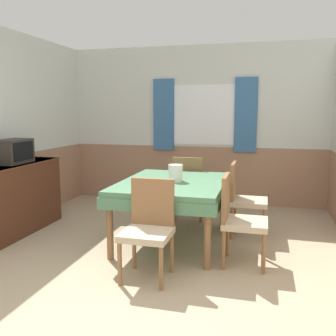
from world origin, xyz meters
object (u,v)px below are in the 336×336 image
chair_head_window (189,186)px  sideboard (14,198)px  vase (176,173)px  tv (14,151)px  chair_right_far (244,197)px  chair_head_near (149,225)px  chair_right_near (238,217)px  dining_table (173,190)px

chair_head_window → sideboard: (-2.02, -1.16, -0.04)m
chair_head_window → vase: size_ratio=4.68×
chair_head_window → vase: 1.03m
tv → chair_right_far: bearing=12.2°
tv → chair_head_near: bearing=-22.1°
tv → vase: size_ratio=2.43×
chair_right_near → sideboard: 2.81m
chair_right_far → vase: bearing=-58.1°
chair_right_near → vase: bearing=-121.1°
dining_table → chair_right_far: (0.78, 0.46, -0.14)m
dining_table → chair_right_far: chair_right_far is taller
sideboard → chair_head_near: bearing=-20.7°
sideboard → chair_right_near: bearing=-5.4°
chair_right_near → chair_head_window: 1.63m
vase → chair_right_far: bearing=31.9°
chair_right_far → sideboard: size_ratio=0.61×
sideboard → tv: size_ratio=3.14×
dining_table → chair_head_window: (-0.00, 0.96, -0.14)m
dining_table → vase: 0.20m
chair_head_near → chair_right_far: same height
chair_right_near → tv: (-2.80, 0.32, 0.55)m
chair_head_window → sideboard: 2.33m
tv → sideboard: bearing=-85.0°
dining_table → chair_head_near: (-0.00, -0.96, -0.14)m
chair_head_near → chair_right_near: (0.78, 0.50, 0.00)m
sideboard → vase: vase is taller
chair_right_far → chair_right_near: bearing=0.0°
chair_right_far → chair_head_near: bearing=-28.8°
chair_right_near → sideboard: (-2.80, 0.26, -0.04)m
chair_right_near → tv: 2.88m
chair_head_window → sideboard: bearing=-150.1°
chair_head_near → sideboard: chair_head_near is taller
chair_head_window → sideboard: size_ratio=0.61×
chair_head_window → chair_right_far: bearing=-32.4°
tv → vase: (2.05, 0.13, -0.21)m
dining_table → chair_right_near: 0.92m
chair_right_far → tv: bearing=-77.8°
chair_head_near → tv: tv is taller
chair_head_near → vase: (0.03, 0.95, 0.34)m
dining_table → chair_right_near: bearing=-30.6°
chair_right_far → vase: (-0.76, -0.47, 0.34)m
chair_right_far → chair_head_window: bearing=-122.4°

